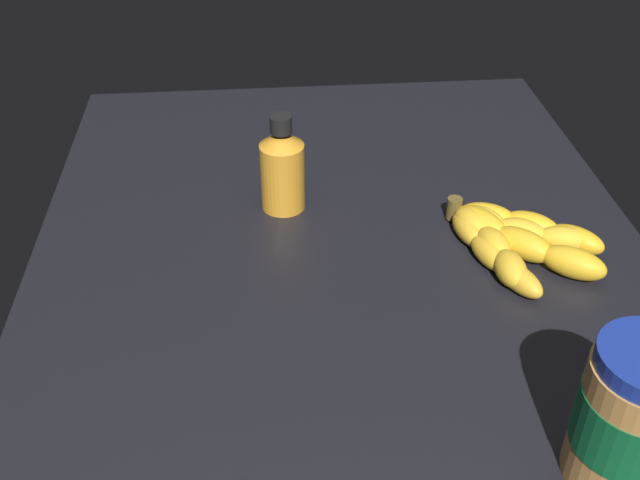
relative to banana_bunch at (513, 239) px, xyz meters
The scene contains 4 objects.
ground_plane 21.65cm from the banana_bunch, 82.11° to the left, with size 96.28×77.42×3.56cm, color black.
banana_bunch is the anchor object (origin of this frame).
peanut_butter_jar 33.77cm from the banana_bunch, behind, with size 9.59×9.59×14.63cm.
honey_bottle 30.99cm from the banana_bunch, 65.73° to the left, with size 5.91×5.91×13.49cm.
Camera 1 is at (-75.74, 9.41, 56.06)cm, focal length 41.97 mm.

